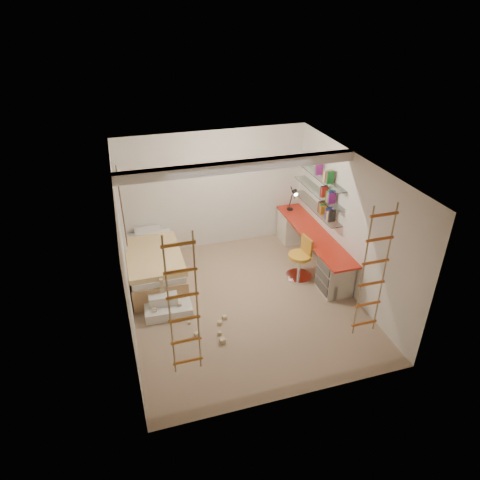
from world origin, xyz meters
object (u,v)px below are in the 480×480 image
object	(u,v)px
swivel_chair	(300,264)
desk	(312,247)
play_platform	(166,304)
bed	(154,265)

from	to	relation	value
swivel_chair	desk	bearing A→B (deg)	43.82
desk	play_platform	distance (m)	3.21
bed	swivel_chair	bearing A→B (deg)	-15.79
swivel_chair	play_platform	bearing A→B (deg)	-174.25
bed	swivel_chair	distance (m)	2.87
desk	swivel_chair	distance (m)	0.61
bed	play_platform	distance (m)	1.07
desk	bed	size ratio (longest dim) A/B	1.40
swivel_chair	play_platform	xyz separation A→B (m)	(-2.69, -0.27, -0.19)
desk	play_platform	world-z (taller)	desk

